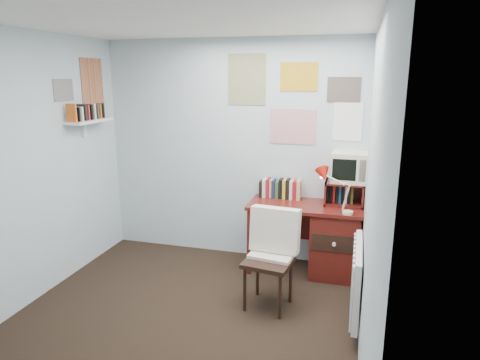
% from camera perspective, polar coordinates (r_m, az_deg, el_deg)
% --- Properties ---
extents(ground, '(3.50, 3.50, 0.00)m').
position_cam_1_polar(ground, '(3.84, -8.96, -19.48)').
color(ground, black).
rests_on(ground, ground).
extents(back_wall, '(3.00, 0.02, 2.50)m').
position_cam_1_polar(back_wall, '(4.93, -1.12, 3.91)').
color(back_wall, silver).
rests_on(back_wall, ground).
extents(left_wall, '(0.02, 3.50, 2.50)m').
position_cam_1_polar(left_wall, '(4.18, -28.71, 0.39)').
color(left_wall, silver).
rests_on(left_wall, ground).
extents(right_wall, '(0.02, 3.50, 2.50)m').
position_cam_1_polar(right_wall, '(3.03, 16.96, -3.10)').
color(right_wall, silver).
rests_on(right_wall, ground).
extents(ceiling, '(3.00, 3.50, 0.02)m').
position_cam_1_polar(ceiling, '(3.24, -10.72, 20.70)').
color(ceiling, white).
rests_on(ceiling, back_wall).
extents(desk, '(1.20, 0.55, 0.76)m').
position_cam_1_polar(desk, '(4.70, 11.89, -7.59)').
color(desk, maroon).
rests_on(desk, ground).
extents(desk_chair, '(0.51, 0.49, 0.89)m').
position_cam_1_polar(desk_chair, '(3.97, 3.82, -10.86)').
color(desk_chair, black).
rests_on(desk_chair, ground).
extents(desk_lamp, '(0.28, 0.25, 0.39)m').
position_cam_1_polar(desk_lamp, '(4.32, 14.30, -1.98)').
color(desk_lamp, red).
rests_on(desk_lamp, desk).
extents(tv_riser, '(0.40, 0.30, 0.25)m').
position_cam_1_polar(tv_riser, '(4.65, 13.72, -1.69)').
color(tv_riser, maroon).
rests_on(tv_riser, desk).
extents(crt_tv, '(0.37, 0.34, 0.34)m').
position_cam_1_polar(crt_tv, '(4.61, 14.38, 1.88)').
color(crt_tv, beige).
rests_on(crt_tv, tv_riser).
extents(book_row, '(0.60, 0.14, 0.22)m').
position_cam_1_polar(book_row, '(4.78, 6.19, -1.15)').
color(book_row, maroon).
rests_on(book_row, desk).
extents(radiator, '(0.09, 0.80, 0.60)m').
position_cam_1_polar(radiator, '(3.84, 15.32, -12.64)').
color(radiator, white).
rests_on(radiator, right_wall).
extents(wall_shelf, '(0.20, 0.62, 0.24)m').
position_cam_1_polar(wall_shelf, '(4.90, -19.46, 7.44)').
color(wall_shelf, white).
rests_on(wall_shelf, left_wall).
extents(posters_back, '(1.20, 0.01, 0.90)m').
position_cam_1_polar(posters_back, '(4.70, 7.16, 10.69)').
color(posters_back, white).
rests_on(posters_back, back_wall).
extents(posters_left, '(0.01, 0.70, 0.60)m').
position_cam_1_polar(posters_left, '(4.93, -20.74, 11.81)').
color(posters_left, white).
rests_on(posters_left, left_wall).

